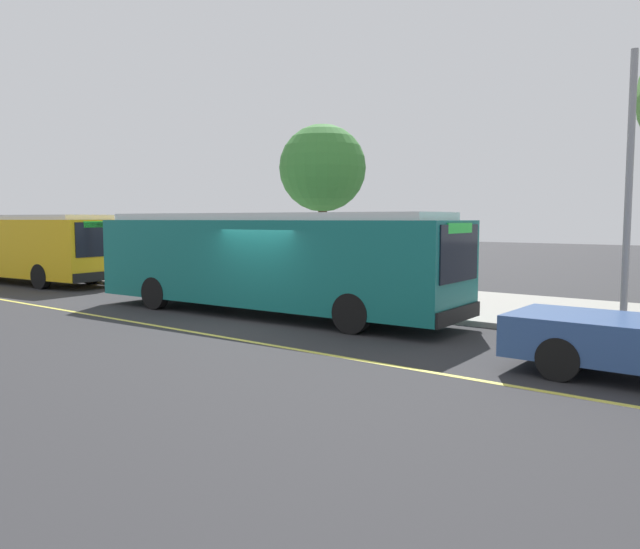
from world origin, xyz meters
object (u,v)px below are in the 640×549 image
route_sign_post (423,247)px  pedestrian_commuter (363,273)px  transit_bus_second (17,245)px  waiting_bench (386,281)px  transit_bus_main (267,259)px

route_sign_post → pedestrian_commuter: (-2.06, -0.04, -0.84)m
transit_bus_second → waiting_bench: bearing=17.7°
waiting_bench → pedestrian_commuter: bearing=-74.4°
waiting_bench → route_sign_post: size_ratio=0.57×
route_sign_post → waiting_bench: bearing=138.9°
transit_bus_main → waiting_bench: 5.39m
waiting_bench → route_sign_post: route_sign_post is taller
transit_bus_second → waiting_bench: size_ratio=7.18×
waiting_bench → pedestrian_commuter: (0.68, -2.42, 0.48)m
pedestrian_commuter → transit_bus_second: bearing=-170.9°
pedestrian_commuter → waiting_bench: bearing=105.6°
waiting_bench → transit_bus_second: bearing=-162.3°
transit_bus_second → waiting_bench: transit_bus_second is taller
route_sign_post → pedestrian_commuter: size_ratio=1.66×
transit_bus_second → pedestrian_commuter: bearing=9.1°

